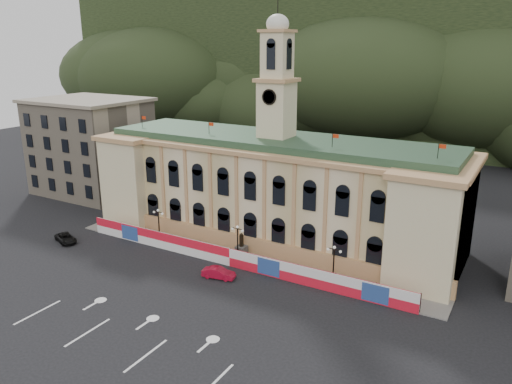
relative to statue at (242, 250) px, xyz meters
The scene contains 13 objects.
ground 18.04m from the statue, 90.00° to the right, with size 260.00×260.00×0.00m, color black.
lane_markings 23.03m from the statue, 90.00° to the right, with size 26.00×10.00×0.02m, color white, non-canonical shape.
hill_ridge 105.59m from the statue, 89.98° to the left, with size 230.00×80.00×64.00m.
city_hall 11.71m from the statue, 90.00° to the left, with size 56.20×17.60×37.10m.
side_building_left 45.63m from the statue, 163.26° to the left, with size 21.00×17.00×18.60m.
hoarding_fence 2.93m from the statue, 88.90° to the right, with size 50.00×0.44×2.50m.
pavement 1.13m from the statue, 90.00° to the right, with size 56.00×5.50×0.16m, color slate.
statue is the anchor object (origin of this frame).
lamp_left 14.16m from the statue, behind, with size 1.96×0.44×5.15m.
lamp_center 2.14m from the statue, 90.00° to the right, with size 1.96×0.44×5.15m.
lamp_right 14.16m from the statue, ahead, with size 1.96×0.44×5.15m.
red_sedan 6.85m from the statue, 83.71° to the right, with size 4.51×2.34×1.42m, color #A50B24.
black_suv 27.32m from the statue, 161.99° to the right, with size 5.04×3.60×1.27m, color black.
Camera 1 is at (34.00, -36.56, 28.93)m, focal length 35.00 mm.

